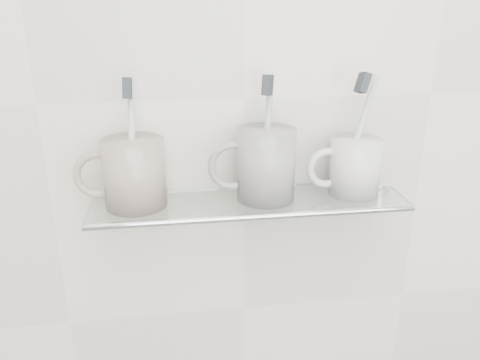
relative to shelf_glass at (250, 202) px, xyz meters
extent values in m
plane|color=silver|center=(0.00, 0.06, 0.15)|extent=(2.50, 0.00, 2.50)
cube|color=silver|center=(0.00, 0.00, 0.00)|extent=(0.50, 0.12, 0.01)
cylinder|color=silver|center=(0.00, -0.06, 0.00)|extent=(0.50, 0.01, 0.01)
cylinder|color=silver|center=(-0.21, 0.05, -0.01)|extent=(0.02, 0.03, 0.02)
cylinder|color=silver|center=(0.21, 0.05, -0.01)|extent=(0.02, 0.03, 0.02)
cylinder|color=silver|center=(-0.18, 0.00, 0.06)|extent=(0.12, 0.12, 0.11)
torus|color=silver|center=(-0.23, 0.00, 0.06)|extent=(0.08, 0.01, 0.08)
cylinder|color=silver|center=(-0.18, 0.00, 0.10)|extent=(0.02, 0.05, 0.19)
cube|color=#282C30|center=(-0.18, 0.00, 0.19)|extent=(0.01, 0.03, 0.03)
cylinder|color=silver|center=(0.03, 0.00, 0.06)|extent=(0.09, 0.09, 0.11)
torus|color=silver|center=(-0.03, 0.00, 0.06)|extent=(0.08, 0.01, 0.08)
cylinder|color=#91A0AA|center=(0.03, 0.00, 0.10)|extent=(0.03, 0.03, 0.19)
cube|color=#282C30|center=(0.03, 0.00, 0.19)|extent=(0.02, 0.03, 0.03)
cylinder|color=silver|center=(0.17, 0.00, 0.05)|extent=(0.09, 0.09, 0.09)
torus|color=silver|center=(0.13, 0.00, 0.05)|extent=(0.07, 0.01, 0.07)
cylinder|color=#BDBDBD|center=(0.17, 0.00, 0.10)|extent=(0.07, 0.05, 0.18)
cube|color=#282C30|center=(0.17, 0.00, 0.19)|extent=(0.02, 0.03, 0.04)
cylinder|color=silver|center=(0.21, 0.00, 0.01)|extent=(0.04, 0.04, 0.02)
camera|label=1|loc=(-0.11, -0.68, 0.30)|focal=35.00mm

